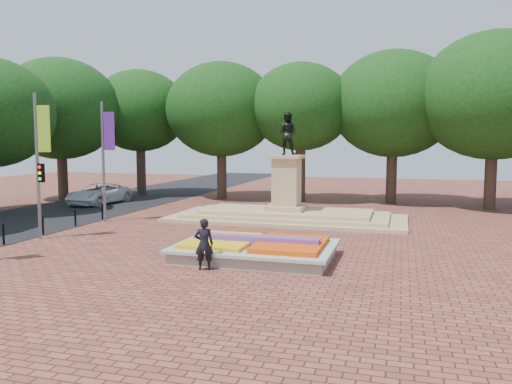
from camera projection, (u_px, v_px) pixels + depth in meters
The scene contains 9 objects.
ground at pixel (247, 247), 22.35m from camera, with size 90.00×90.00×0.00m, color brown.
asphalt_street at pixel (43, 216), 31.32m from camera, with size 9.00×90.00×0.02m, color black.
flower_bed at pixel (256, 249), 20.11m from camera, with size 6.30×4.30×0.91m.
monument at pixel (286, 205), 29.90m from camera, with size 14.00×6.00×6.40m.
tree_row_back at pixel (346, 116), 38.21m from camera, with size 44.80×8.80×10.43m.
banner_poles at pixel (35, 159), 23.53m from camera, with size 0.88×11.17×7.00m.
bollard_row at pixel (24, 229), 23.86m from camera, with size 0.12×13.12×0.98m.
van at pixel (99, 194), 37.61m from camera, with size 2.57×5.56×1.55m, color white.
pedestrian at pixel (204, 244), 18.25m from camera, with size 0.70×0.46×1.91m, color black.
Camera 1 is at (6.59, -20.98, 4.69)m, focal length 35.00 mm.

